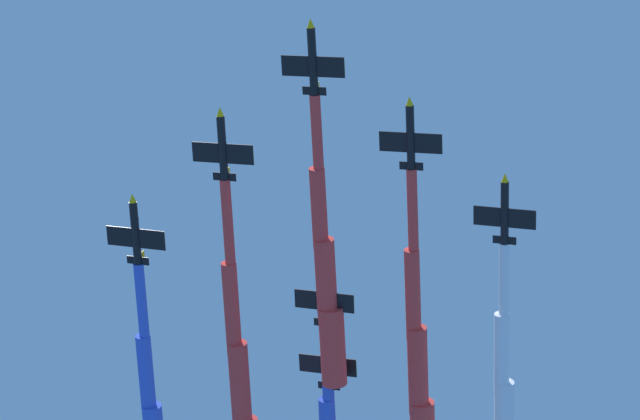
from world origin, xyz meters
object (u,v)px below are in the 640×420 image
jet_lead (327,277)px  jet_starboard_inner (241,388)px  jet_port_inner (419,371)px  jet_port_mid (505,419)px

jet_lead → jet_starboard_inner: bearing=30.3°
jet_starboard_inner → jet_port_inner: bearing=-100.0°
jet_port_inner → jet_starboard_inner: (4.27, 24.24, -1.07)m
jet_starboard_inner → jet_port_mid: jet_port_mid is taller
jet_port_inner → jet_port_mid: size_ratio=1.08×
jet_lead → jet_port_inner: jet_port_inner is taller
jet_port_mid → jet_port_inner: bearing=116.2°
jet_lead → jet_port_mid: bearing=-53.9°
jet_lead → jet_starboard_inner: size_ratio=0.87×
jet_port_inner → jet_port_mid: jet_port_inner is taller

